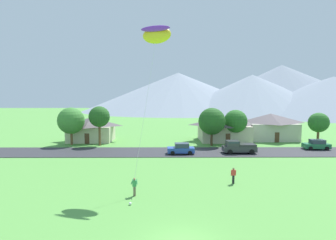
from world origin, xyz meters
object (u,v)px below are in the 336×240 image
house_left_center (224,128)px  parked_car_blue_mid_west (181,149)px  tree_left_of_center (319,123)px  parked_car_green_west_end (316,145)px  soccer_ball (130,204)px  house_right_center (270,126)px  kite_flyer_with_kite (156,37)px  tree_right_of_center (71,121)px  house_leftmost (91,129)px  tree_near_left (212,121)px  watcher_person (233,175)px  tree_near_right (236,121)px  pickup_truck_charcoal_west_side (238,147)px  tree_center (99,117)px

house_left_center → parked_car_blue_mid_west: house_left_center is taller
tree_left_of_center → parked_car_green_west_end: (-2.78, -4.49, -3.35)m
parked_car_green_west_end → house_left_center: bearing=144.9°
soccer_ball → house_left_center: bearing=65.6°
house_right_center → kite_flyer_with_kite: size_ratio=0.64×
tree_right_of_center → kite_flyer_with_kite: 29.08m
house_leftmost → tree_near_left: (23.63, -5.22, 2.00)m
parked_car_green_west_end → watcher_person: size_ratio=2.55×
house_right_center → tree_right_of_center: tree_right_of_center is taller
house_leftmost → tree_near_right: 28.80m
house_left_center → house_right_center: (10.10, 1.18, 0.25)m
parked_car_green_west_end → soccer_ball: size_ratio=17.82×
house_right_center → tree_right_of_center: bearing=-171.4°
house_leftmost → pickup_truck_charcoal_west_side: size_ratio=1.76×
tree_near_left → pickup_truck_charcoal_west_side: 8.30m
parked_car_blue_mid_west → house_right_center: bearing=36.1°
pickup_truck_charcoal_west_side → kite_flyer_with_kite: bearing=-132.9°
tree_near_left → parked_car_blue_mid_west: tree_near_left is taller
tree_near_right → tree_near_left: bearing=-156.3°
tree_near_left → tree_center: (-20.70, 0.20, 0.82)m
tree_center → parked_car_green_west_end: size_ratio=1.71×
kite_flyer_with_kite → house_leftmost: bearing=119.1°
house_leftmost → tree_near_right: (28.58, -3.05, 1.80)m
house_leftmost → house_right_center: 37.24m
tree_center → watcher_person: tree_center is taller
parked_car_blue_mid_west → house_leftmost: bearing=144.4°
house_leftmost → parked_car_blue_mid_west: size_ratio=2.16×
tree_left_of_center → kite_flyer_with_kite: 37.72m
house_left_center → soccer_ball: size_ratio=43.98×
parked_car_green_west_end → tree_center: bearing=173.7°
tree_left_of_center → parked_car_blue_mid_west: bearing=-163.2°
tree_left_of_center → watcher_person: size_ratio=3.63×
parked_car_blue_mid_west → kite_flyer_with_kite: (-3.36, -12.96, 14.35)m
tree_near_right → house_left_center: bearing=112.7°
house_left_center → tree_near_right: tree_near_right is taller
house_left_center → tree_near_left: size_ratio=1.51×
watcher_person → house_leftmost: bearing=129.7°
house_left_center → soccer_ball: 36.07m
tree_near_right → soccer_ball: tree_near_right is taller
tree_near_left → tree_right_of_center: (-26.16, 0.90, 0.05)m
tree_near_left → tree_center: 20.72m
tree_near_left → tree_center: bearing=179.4°
house_leftmost → watcher_person: (22.24, -26.83, -1.63)m
tree_right_of_center → pickup_truck_charcoal_west_side: size_ratio=1.35×
house_right_center → soccer_ball: size_ratio=43.75×
tree_near_right → parked_car_blue_mid_west: size_ratio=1.54×
soccer_ball → house_right_center: bearing=53.7°
house_right_center → tree_left_of_center: (6.46, -6.40, 1.36)m
house_right_center → tree_near_left: 15.32m
house_leftmost → tree_near_right: size_ratio=1.41×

